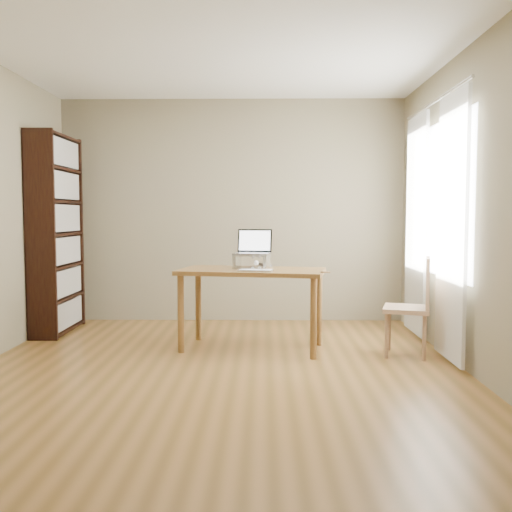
{
  "coord_description": "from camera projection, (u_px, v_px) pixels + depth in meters",
  "views": [
    {
      "loc": [
        0.37,
        -4.47,
        1.25
      ],
      "look_at": [
        0.3,
        0.78,
        0.87
      ],
      "focal_mm": 40.0,
      "sensor_mm": 36.0,
      "label": 1
    }
  ],
  "objects": [
    {
      "name": "cat",
      "position": [
        256.0,
        261.0,
        5.4
      ],
      "size": [
        0.24,
        0.48,
        0.15
      ],
      "rotation": [
        0.0,
        0.0,
        0.02
      ],
      "color": "#494239",
      "rests_on": "desk"
    },
    {
      "name": "coaster",
      "position": [
        325.0,
        272.0,
        4.99
      ],
      "size": [
        0.09,
        0.09,
        0.01
      ],
      "primitive_type": "cylinder",
      "color": "brown",
      "rests_on": "desk"
    },
    {
      "name": "bookshelf",
      "position": [
        57.0,
        234.0,
        6.05
      ],
      "size": [
        0.3,
        0.9,
        2.1
      ],
      "color": "black",
      "rests_on": "ground"
    },
    {
      "name": "room",
      "position": [
        221.0,
        209.0,
        4.47
      ],
      "size": [
        4.04,
        4.54,
        2.64
      ],
      "color": "brown",
      "rests_on": "ground"
    },
    {
      "name": "laptop",
      "position": [
        252.0,
        248.0,
        5.42
      ],
      "size": [
        0.37,
        0.33,
        0.24
      ],
      "rotation": [
        0.0,
        0.0,
        -0.18
      ],
      "color": "silver",
      "rests_on": "laptop_stand"
    },
    {
      "name": "desk",
      "position": [
        252.0,
        280.0,
        5.3
      ],
      "size": [
        1.42,
        0.89,
        0.75
      ],
      "rotation": [
        0.0,
        0.0,
        -0.18
      ],
      "color": "brown",
      "rests_on": "ground"
    },
    {
      "name": "keyboard",
      "position": [
        256.0,
        270.0,
        5.07
      ],
      "size": [
        0.33,
        0.2,
        0.02
      ],
      "rotation": [
        0.0,
        0.0,
        -0.23
      ],
      "color": "silver",
      "rests_on": "desk"
    },
    {
      "name": "curtains",
      "position": [
        432.0,
        224.0,
        5.24
      ],
      "size": [
        0.03,
        1.9,
        2.25
      ],
      "color": "white",
      "rests_on": "ground"
    },
    {
      "name": "laptop_stand",
      "position": [
        252.0,
        260.0,
        5.37
      ],
      "size": [
        0.32,
        0.25,
        0.13
      ],
      "rotation": [
        0.0,
        0.0,
        -0.18
      ],
      "color": "silver",
      "rests_on": "desk"
    },
    {
      "name": "chair",
      "position": [
        414.0,
        303.0,
        5.06
      ],
      "size": [
        0.48,
        0.48,
        0.88
      ],
      "rotation": [
        0.0,
        0.0,
        -0.28
      ],
      "color": "#9D8055",
      "rests_on": "ground"
    }
  ]
}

